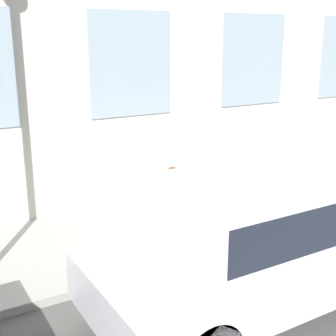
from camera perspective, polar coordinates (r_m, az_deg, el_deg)
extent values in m
plane|color=#514F4C|center=(7.53, 5.52, -10.95)|extent=(80.00, 80.00, 0.00)
cube|color=#9E9B93|center=(8.56, 0.02, -7.00)|extent=(2.79, 60.00, 0.12)
cube|color=#8C9EA8|center=(10.78, 10.38, 12.81)|extent=(0.03, 1.70, 1.97)
cube|color=#8C9EA8|center=(9.11, -4.49, 12.49)|extent=(0.03, 1.70, 1.97)
cylinder|color=red|center=(7.65, -0.60, -9.25)|extent=(0.33, 0.33, 0.04)
cylinder|color=red|center=(7.51, -0.61, -6.80)|extent=(0.24, 0.24, 0.75)
sphere|color=maroon|center=(7.37, -0.62, -4.12)|extent=(0.26, 0.26, 0.26)
cylinder|color=black|center=(7.34, -0.62, -3.55)|extent=(0.09, 0.09, 0.10)
cylinder|color=red|center=(7.55, 0.53, -5.92)|extent=(0.09, 0.10, 0.09)
cylinder|color=red|center=(7.39, -1.77, -6.42)|extent=(0.09, 0.10, 0.09)
cylinder|color=#998466|center=(8.12, 0.76, -5.77)|extent=(0.08, 0.08, 0.54)
cylinder|color=#998466|center=(8.21, 0.35, -5.52)|extent=(0.08, 0.08, 0.54)
cube|color=white|center=(8.00, 0.57, -2.48)|extent=(0.15, 0.10, 0.41)
cylinder|color=white|center=(7.91, 0.96, -2.61)|extent=(0.06, 0.06, 0.39)
cylinder|color=white|center=(8.09, 0.18, -2.21)|extent=(0.06, 0.06, 0.39)
sphere|color=brown|center=(7.92, 0.57, -0.45)|extent=(0.18, 0.18, 0.18)
cylinder|color=black|center=(6.10, -4.18, -13.79)|extent=(0.24, 0.76, 0.76)
cylinder|color=black|center=(7.53, 14.57, -8.24)|extent=(0.24, 0.76, 0.76)
cube|color=silver|center=(6.04, 10.95, -11.14)|extent=(1.83, 4.32, 0.60)
cube|color=silver|center=(5.83, 12.11, -4.67)|extent=(1.61, 2.68, 0.81)
cube|color=#1E232D|center=(5.83, 12.11, -4.67)|extent=(1.62, 2.46, 0.52)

